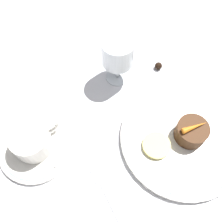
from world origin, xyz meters
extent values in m
plane|color=white|center=(0.00, 0.00, 0.00)|extent=(3.00, 3.00, 0.00)
cylinder|color=white|center=(0.00, -0.03, 0.01)|extent=(0.27, 0.27, 0.01)
torus|color=#8CB2D1|center=(0.00, -0.03, 0.01)|extent=(0.25, 0.25, 0.00)
cylinder|color=white|center=(-0.26, 0.15, 0.01)|extent=(0.16, 0.16, 0.01)
torus|color=#8CB2D1|center=(-0.26, 0.15, 0.01)|extent=(0.15, 0.15, 0.00)
cylinder|color=white|center=(-0.26, 0.15, 0.04)|extent=(0.08, 0.08, 0.06)
cylinder|color=brown|center=(-0.26, 0.15, 0.04)|extent=(0.07, 0.07, 0.05)
torus|color=white|center=(-0.21, 0.15, 0.04)|extent=(0.04, 0.01, 0.04)
cube|color=silver|center=(-0.23, 0.12, 0.01)|extent=(0.06, 0.08, 0.00)
ellipsoid|color=silver|center=(-0.19, 0.17, 0.01)|extent=(0.03, 0.03, 0.00)
cylinder|color=silver|center=(-0.01, 0.19, 0.00)|extent=(0.06, 0.06, 0.01)
cylinder|color=silver|center=(-0.01, 0.19, 0.03)|extent=(0.01, 0.01, 0.06)
cylinder|color=silver|center=(-0.01, 0.19, 0.10)|extent=(0.07, 0.07, 0.06)
cylinder|color=#470A14|center=(-0.01, 0.19, 0.08)|extent=(0.06, 0.06, 0.04)
cube|color=silver|center=(-0.21, -0.06, 0.00)|extent=(0.03, 0.12, 0.01)
cube|color=silver|center=(-0.19, 0.03, 0.00)|extent=(0.03, 0.05, 0.01)
cylinder|color=#4C2D19|center=(0.01, -0.04, 0.03)|extent=(0.07, 0.07, 0.04)
cone|color=orange|center=(0.01, -0.04, 0.06)|extent=(0.06, 0.03, 0.01)
cylinder|color=#EFE075|center=(-0.06, -0.01, 0.02)|extent=(0.06, 0.06, 0.01)
sphere|color=black|center=(0.09, 0.14, 0.01)|extent=(0.02, 0.02, 0.02)
camera|label=1|loc=(-0.25, -0.10, 0.55)|focal=42.00mm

